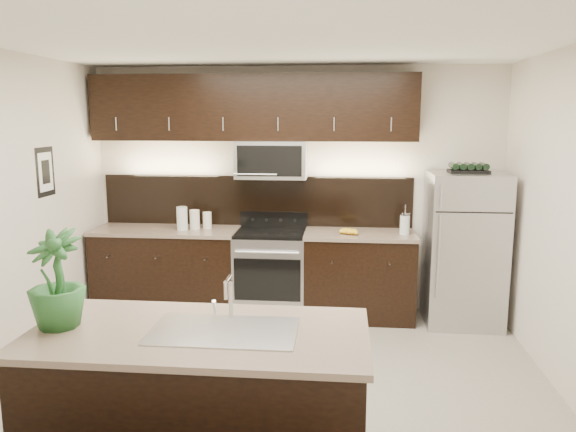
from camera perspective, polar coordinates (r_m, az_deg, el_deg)
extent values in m
plane|color=gray|center=(4.76, -1.30, -16.91)|extent=(4.50, 4.50, 0.00)
cube|color=beige|center=(6.28, 0.85, 2.69)|extent=(4.50, 0.02, 2.70)
cube|color=beige|center=(2.41, -7.24, -9.64)|extent=(4.50, 0.02, 2.70)
cube|color=white|center=(4.27, -1.45, 17.36)|extent=(4.50, 4.00, 0.02)
cube|color=black|center=(5.69, -23.41, 4.13)|extent=(0.01, 0.32, 0.46)
cube|color=white|center=(5.69, -23.38, 4.13)|extent=(0.00, 0.24, 0.36)
cube|color=black|center=(6.44, -12.13, -5.54)|extent=(1.57, 0.62, 0.90)
cube|color=black|center=(6.14, 7.23, -6.15)|extent=(1.16, 0.62, 0.90)
cube|color=#B2B2B7|center=(6.19, -1.74, -5.95)|extent=(0.76, 0.62, 0.90)
cube|color=black|center=(6.08, -1.76, -1.73)|extent=(0.76, 0.60, 0.03)
cube|color=tan|center=(6.33, -12.28, -1.44)|extent=(1.59, 0.65, 0.04)
cube|color=tan|center=(6.03, 7.33, -1.85)|extent=(1.18, 0.65, 0.04)
cube|color=black|center=(6.34, -3.27, 1.55)|extent=(3.49, 0.02, 0.56)
cube|color=#B2B2B7|center=(6.07, -1.67, 5.75)|extent=(0.76, 0.40, 0.40)
cube|color=black|center=(6.12, -3.59, 10.92)|extent=(3.49, 0.33, 0.70)
cube|color=black|center=(3.55, -8.86, -18.78)|extent=(1.90, 0.90, 0.90)
cube|color=tan|center=(3.35, -9.08, -11.73)|extent=(1.96, 0.96, 0.04)
cube|color=silver|center=(3.31, -6.53, -11.48)|extent=(0.84, 0.50, 0.01)
cylinder|color=silver|center=(3.46, -5.83, -8.46)|extent=(0.03, 0.03, 0.24)
cylinder|color=silver|center=(3.35, -6.12, -6.41)|extent=(0.02, 0.14, 0.02)
cylinder|color=silver|center=(3.30, -6.35, -7.58)|extent=(0.02, 0.02, 0.10)
cube|color=#B2B2B7|center=(6.13, 17.44, -3.23)|extent=(0.77, 0.69, 1.59)
cube|color=black|center=(6.00, 17.85, 4.34)|extent=(0.39, 0.24, 0.03)
cylinder|color=black|center=(5.96, 16.46, 4.85)|extent=(0.07, 0.22, 0.07)
cylinder|color=black|center=(5.98, 17.17, 4.82)|extent=(0.07, 0.22, 0.07)
cylinder|color=black|center=(5.99, 17.88, 4.80)|extent=(0.07, 0.22, 0.07)
cylinder|color=black|center=(6.01, 18.58, 4.77)|extent=(0.07, 0.22, 0.07)
cylinder|color=black|center=(6.03, 19.27, 4.75)|extent=(0.07, 0.22, 0.07)
imported|color=#225625|center=(3.54, -22.50, -5.95)|extent=(0.39, 0.39, 0.58)
cylinder|color=silver|center=(6.20, -10.72, -0.24)|extent=(0.12, 0.12, 0.25)
cylinder|color=silver|center=(6.22, -9.46, -0.36)|extent=(0.11, 0.11, 0.21)
cylinder|color=silver|center=(6.25, -8.21, -0.43)|extent=(0.10, 0.10, 0.18)
cylinder|color=silver|center=(5.99, 11.77, -0.88)|extent=(0.10, 0.10, 0.20)
cylinder|color=silver|center=(5.97, 11.81, 0.17)|extent=(0.11, 0.11, 0.02)
cylinder|color=silver|center=(5.96, 11.83, 0.65)|extent=(0.01, 0.01, 0.08)
ellipsoid|color=gold|center=(5.94, 5.76, -1.49)|extent=(0.25, 0.22, 0.06)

